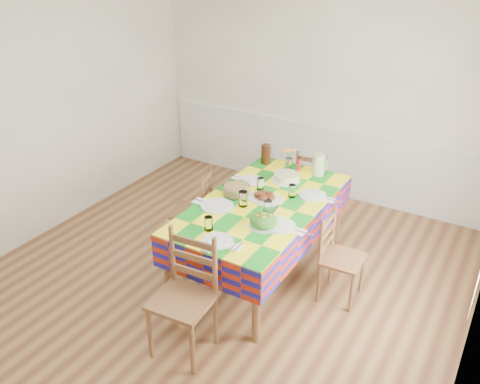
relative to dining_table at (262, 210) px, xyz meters
The scene contains 22 objects.
room 0.86m from the dining_table, 117.32° to the right, with size 4.58×5.08×2.78m.
wainscot 2.02m from the dining_table, 97.30° to the left, with size 4.41×0.06×0.92m.
dining_table is the anchor object (origin of this frame).
setting_near_head 0.77m from the dining_table, 93.22° to the right, with size 0.43×0.29×0.13m.
setting_left_near 0.37m from the dining_table, 136.00° to the right, with size 0.57×0.34×0.15m.
setting_left_far 0.42m from the dining_table, 130.27° to the left, with size 0.48×0.28×0.13m.
setting_right_near 0.41m from the dining_table, 43.84° to the right, with size 0.55×0.32×0.14m.
setting_right_far 0.46m from the dining_table, 46.19° to the left, with size 0.51×0.29×0.13m.
meat_platter 0.13m from the dining_table, 97.88° to the left, with size 0.37×0.26×0.07m.
salad_platter 0.46m from the dining_table, 59.75° to the right, with size 0.28×0.28×0.12m.
pasta_bowl 0.33m from the dining_table, behind, with size 0.27×0.27×0.10m.
cake 0.56m from the dining_table, 91.21° to the left, with size 0.30×0.30×0.08m.
serving_utensils 0.20m from the dining_table, 31.97° to the right, with size 0.15×0.33×0.01m.
flower_vase 0.86m from the dining_table, 98.10° to the left, with size 0.15×0.13×0.25m.
hot_sauce 0.86m from the dining_table, 90.46° to the left, with size 0.04×0.04×0.17m, color red.
green_pitcher 0.91m from the dining_table, 75.92° to the left, with size 0.13×0.13×0.23m, color #A1BF87.
tea_pitcher 0.96m from the dining_table, 115.93° to the left, with size 0.11×0.11×0.22m, color black.
name_card 0.99m from the dining_table, 89.54° to the right, with size 0.08×0.02×0.02m, color silver.
chair_near 1.28m from the dining_table, 90.15° to the right, with size 0.49×0.47×1.04m.
chair_far 1.30m from the dining_table, 89.86° to the left, with size 0.42×0.40×0.88m.
chair_left 0.85m from the dining_table, behind, with size 0.50×0.51×0.92m.
chair_right 0.85m from the dining_table, ahead, with size 0.38×0.40×0.87m.
Camera 1 is at (2.26, -3.31, 3.09)m, focal length 38.00 mm.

